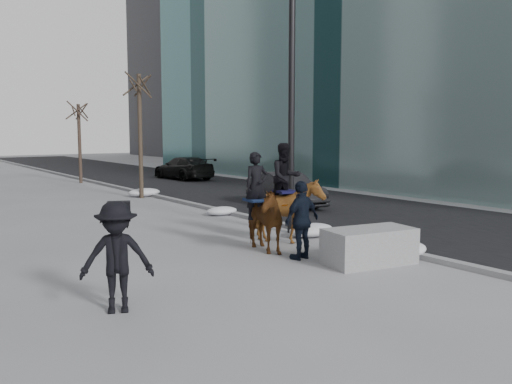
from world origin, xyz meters
TOP-DOWN VIEW (x-y plane):
  - ground at (0.00, 0.00)m, footprint 120.00×120.00m
  - road at (7.00, 10.00)m, footprint 8.00×90.00m
  - curb at (3.00, 10.00)m, footprint 0.25×90.00m
  - planter at (1.70, -0.61)m, footprint 2.06×1.27m
  - car_near at (5.82, 7.50)m, footprint 1.87×4.09m
  - car_far at (8.13, 20.13)m, footprint 2.18×4.74m
  - tree_near at (2.40, 13.06)m, footprint 1.20×1.20m
  - tree_far at (2.40, 21.30)m, footprint 1.20×1.20m
  - mounted_left at (0.53, 1.79)m, footprint 1.08×1.92m
  - mounted_right at (1.67, 2.15)m, footprint 1.60×1.73m
  - feeder at (0.80, 0.57)m, footprint 1.08×0.93m
  - camera_crew at (-3.86, -0.49)m, footprint 1.30×1.05m
  - lamppost at (2.60, 3.29)m, footprint 0.25×1.39m
  - snow_piles at (2.70, 5.41)m, footprint 1.43×14.99m

SIDE VIEW (x-z plane):
  - ground at x=0.00m, z-range 0.00..0.00m
  - road at x=7.00m, z-range 0.00..0.01m
  - curb at x=3.00m, z-range 0.00..0.12m
  - snow_piles at x=2.70m, z-range -0.01..0.36m
  - planter at x=1.70m, z-range 0.00..0.77m
  - car_near at x=5.82m, z-range 0.00..1.30m
  - car_far at x=8.13m, z-range 0.00..1.34m
  - mounted_left at x=0.53m, z-range -0.30..2.05m
  - feeder at x=0.80m, z-range 0.00..1.76m
  - camera_crew at x=-3.86m, z-range 0.01..1.76m
  - mounted_right at x=1.67m, z-range -0.25..2.29m
  - tree_far at x=2.40m, z-range 0.00..4.78m
  - tree_near at x=2.40m, z-range 0.00..5.79m
  - lamppost at x=2.60m, z-range 0.45..9.54m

